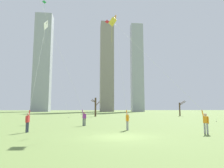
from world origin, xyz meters
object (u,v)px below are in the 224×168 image
at_px(kite_flyer_midfield_center_white, 33,90).
at_px(bare_tree_leftmost, 95,106).
at_px(kite_flyer_foreground_right_orange, 125,101).
at_px(bare_tree_rightmost, 180,108).
at_px(kite_flyer_midfield_left_yellow, 180,94).
at_px(distant_kite_drifting_right_red, 109,30).
at_px(distant_kite_high_overhead_green, 47,16).
at_px(kite_flyer_foreground_left_purple, 76,97).

distance_m(kite_flyer_midfield_center_white, bare_tree_leftmost, 30.26).
relative_size(kite_flyer_foreground_right_orange, bare_tree_leftmost, 3.33).
bearing_deg(bare_tree_leftmost, bare_tree_rightmost, 4.77).
relative_size(bare_tree_leftmost, bare_tree_rightmost, 1.12).
relative_size(kite_flyer_midfield_left_yellow, bare_tree_rightmost, 3.01).
relative_size(distant_kite_drifting_right_red, distant_kite_high_overhead_green, 0.90).
height_order(distant_kite_drifting_right_red, distant_kite_high_overhead_green, distant_kite_high_overhead_green).
bearing_deg(bare_tree_rightmost, bare_tree_leftmost, -175.23).
xyz_separation_m(bare_tree_leftmost, bare_tree_rightmost, (22.73, 1.90, -0.35)).
relative_size(kite_flyer_foreground_right_orange, bare_tree_rightmost, 3.72).
xyz_separation_m(distant_kite_high_overhead_green, bare_tree_rightmost, (33.51, 9.08, -19.64)).
distance_m(kite_flyer_midfield_center_white, distant_kite_high_overhead_green, 29.00).
distance_m(kite_flyer_foreground_left_purple, kite_flyer_midfield_left_yellow, 11.18).
bearing_deg(bare_tree_leftmost, kite_flyer_foreground_right_orange, -85.80).
distance_m(kite_flyer_foreground_right_orange, bare_tree_rightmost, 37.56).
distance_m(kite_flyer_foreground_right_orange, kite_flyer_midfield_center_white, 8.90).
distance_m(kite_flyer_foreground_left_purple, distant_kite_high_overhead_green, 27.81).
bearing_deg(kite_flyer_midfield_center_white, bare_tree_rightmost, 46.85).
bearing_deg(kite_flyer_midfield_left_yellow, kite_flyer_midfield_center_white, 166.80).
distance_m(distant_kite_drifting_right_red, bare_tree_rightmost, 27.73).
distance_m(bare_tree_leftmost, bare_tree_rightmost, 22.81).
height_order(kite_flyer_midfield_center_white, kite_flyer_midfield_left_yellow, kite_flyer_midfield_center_white).
xyz_separation_m(kite_flyer_foreground_right_orange, distant_kite_drifting_right_red, (0.72, 24.63, 17.50)).
xyz_separation_m(kite_flyer_midfield_left_yellow, distant_kite_high_overhead_green, (-17.22, 25.37, 18.53)).
height_order(distant_kite_high_overhead_green, bare_tree_leftmost, distant_kite_high_overhead_green).
height_order(kite_flyer_midfield_center_white, bare_tree_rightmost, kite_flyer_midfield_center_white).
height_order(kite_flyer_foreground_right_orange, bare_tree_rightmost, kite_flyer_foreground_right_orange).
bearing_deg(kite_flyer_midfield_left_yellow, bare_tree_leftmost, 101.20).
distance_m(kite_flyer_midfield_left_yellow, distant_kite_high_overhead_green, 35.83).
bearing_deg(distant_kite_drifting_right_red, kite_flyer_foreground_right_orange, -91.66).
height_order(kite_flyer_midfield_left_yellow, distant_kite_high_overhead_green, distant_kite_high_overhead_green).
bearing_deg(bare_tree_leftmost, distant_kite_drifting_right_red, -59.54).
bearing_deg(kite_flyer_midfield_center_white, kite_flyer_foreground_right_orange, -0.28).
height_order(kite_flyer_foreground_right_orange, kite_flyer_midfield_center_white, kite_flyer_foreground_right_orange).
distance_m(kite_flyer_midfield_center_white, kite_flyer_midfield_left_yellow, 13.50).
bearing_deg(kite_flyer_foreground_right_orange, distant_kite_drifting_right_red, 88.34).
height_order(kite_flyer_foreground_right_orange, distant_kite_high_overhead_green, distant_kite_high_overhead_green).
height_order(kite_flyer_midfield_center_white, distant_kite_drifting_right_red, distant_kite_drifting_right_red).
xyz_separation_m(kite_flyer_foreground_right_orange, kite_flyer_midfield_center_white, (-8.85, 0.04, 0.92)).
bearing_deg(kite_flyer_midfield_center_white, kite_flyer_midfield_left_yellow, -13.20).
distance_m(kite_flyer_foreground_left_purple, bare_tree_rightmost, 38.12).
xyz_separation_m(kite_flyer_foreground_right_orange, bare_tree_rightmost, (20.56, 31.42, -0.63)).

